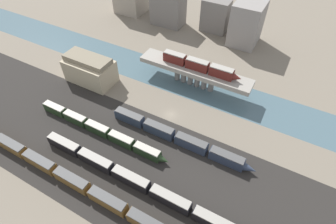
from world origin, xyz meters
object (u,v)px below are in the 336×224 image
(train_on_bridge, at_px, (200,66))
(warehouse_building, at_px, (90,70))
(train_yard_outer, at_px, (178,138))
(train_yard_mid, at_px, (197,213))
(train_yard_far, at_px, (100,130))
(train_yard_near, at_px, (93,193))

(train_on_bridge, bearing_deg, warehouse_building, -156.14)
(warehouse_building, bearing_deg, train_yard_outer, -14.07)
(train_yard_mid, distance_m, warehouse_building, 70.39)
(train_yard_outer, xyz_separation_m, warehouse_building, (-46.81, 11.73, 3.61))
(train_yard_mid, distance_m, train_yard_far, 42.25)
(train_yard_mid, bearing_deg, train_yard_outer, 127.99)
(train_on_bridge, xyz_separation_m, train_yard_near, (-5.86, -58.52, -8.39))
(train_yard_mid, xyz_separation_m, warehouse_building, (-62.61, 31.96, 3.63))
(train_yard_mid, relative_size, warehouse_building, 5.42)
(train_yard_near, relative_size, train_yard_outer, 2.09)
(train_on_bridge, relative_size, train_yard_mid, 0.30)
(train_yard_far, bearing_deg, train_yard_outer, 21.00)
(train_yard_mid, height_order, warehouse_building, warehouse_building)
(train_on_bridge, height_order, warehouse_building, train_on_bridge)
(train_on_bridge, relative_size, train_yard_outer, 0.63)
(warehouse_building, bearing_deg, train_yard_far, -44.55)
(train_on_bridge, xyz_separation_m, train_yard_outer, (6.14, -29.71, -8.32))
(train_yard_mid, bearing_deg, warehouse_building, 152.96)
(train_yard_near, distance_m, train_yard_far, 23.21)
(train_yard_near, xyz_separation_m, train_yard_mid, (27.81, 8.57, 0.05))
(train_yard_near, height_order, train_yard_mid, train_yard_mid)
(train_yard_mid, relative_size, train_yard_outer, 2.09)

